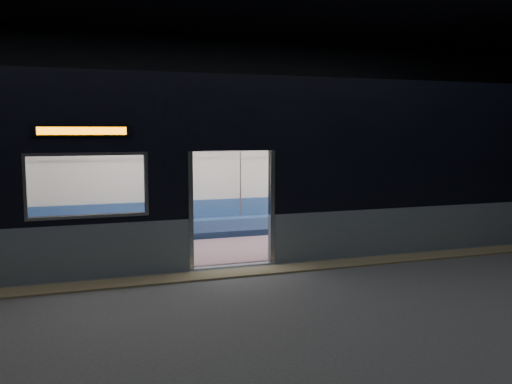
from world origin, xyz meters
TOP-DOWN VIEW (x-y plane):
  - station_floor at (0.00, 0.00)m, footprint 24.00×14.00m
  - station_envelope at (0.00, 0.00)m, footprint 24.00×14.00m
  - tactile_strip at (0.00, 0.55)m, footprint 22.80×0.50m
  - metro_car at (-0.00, 2.54)m, footprint 18.00×3.04m
  - passenger at (3.86, 3.55)m, footprint 0.39×0.66m
  - handbag at (3.87, 3.34)m, footprint 0.28×0.25m
  - transit_map at (4.28, 3.85)m, footprint 0.94×0.03m

SIDE VIEW (x-z plane):
  - station_floor at x=0.00m, z-range -0.01..0.00m
  - tactile_strip at x=0.00m, z-range 0.00..0.03m
  - handbag at x=3.87m, z-range 0.60..0.72m
  - passenger at x=3.86m, z-range 0.12..1.43m
  - transit_map at x=4.28m, z-range 1.15..1.76m
  - metro_car at x=0.00m, z-range 0.17..3.52m
  - station_envelope at x=0.00m, z-range 1.16..6.16m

